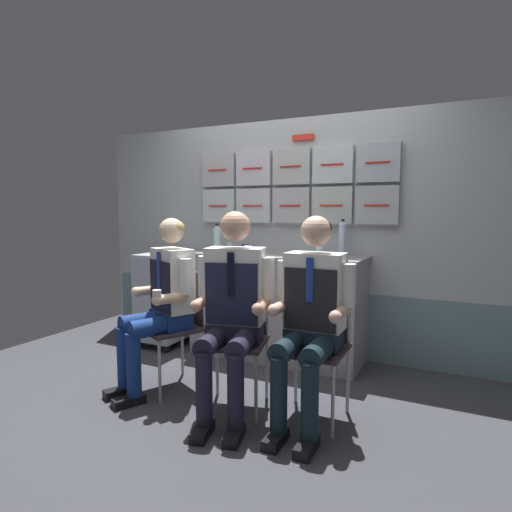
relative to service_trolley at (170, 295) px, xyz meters
The scene contains 16 objects.
ground 1.59m from the service_trolley, 41.88° to the right, with size 4.80×4.80×0.04m, color #393A40.
galley_bulkhead 1.33m from the service_trolley, 18.01° to the left, with size 4.20×0.14×2.15m.
galley_counter 1.12m from the service_trolley, ahead, with size 1.56×0.53×0.93m.
service_trolley is the anchor object (origin of this frame).
folding_chair_left 1.10m from the service_trolley, 47.17° to the right, with size 0.54×0.54×0.87m.
crew_member_left 1.19m from the service_trolley, 54.64° to the right, with size 0.56×0.67×1.27m.
folding_chair_center 1.54m from the service_trolley, 34.83° to the right, with size 0.49×0.49×0.87m.
crew_member_center 1.69m from the service_trolley, 38.38° to the right, with size 0.53×0.69×1.32m.
folding_chair_right 1.97m from the service_trolley, 23.60° to the right, with size 0.41×0.41×0.87m.
crew_member_right 2.05m from the service_trolley, 27.72° to the right, with size 0.50×0.61×1.29m.
water_bottle_blue_cap 0.77m from the service_trolley, ahead, with size 0.07×0.07×0.26m.
water_bottle_tall 1.64m from the service_trolley, ahead, with size 0.07×0.07×0.28m.
water_bottle_clear 1.79m from the service_trolley, ahead, with size 0.06×0.06×0.31m.
paper_cup_tan 0.90m from the service_trolley, 19.29° to the left, with size 0.07×0.07×0.07m.
paper_cup_blue 1.02m from the service_trolley, ahead, with size 0.07×0.07×0.08m.
coffee_cup_white 0.77m from the service_trolley, 24.73° to the left, with size 0.06×0.06×0.07m.
Camera 1 is at (1.53, -2.38, 1.33)m, focal length 30.21 mm.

